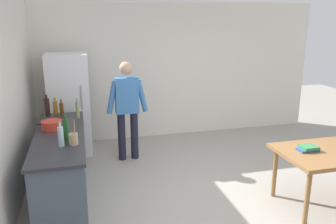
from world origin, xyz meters
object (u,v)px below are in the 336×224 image
object	(u,v)px
bottle_water_clear	(61,136)
bottle_oil_amber	(55,108)
cooking_pot	(52,125)
book_stack	(308,148)
dining_table	(333,156)
bottle_beer_brown	(62,109)
person	(127,105)
utensil_jar	(73,138)
bottle_vinegar_tall	(78,110)
bottle_wine_green	(66,129)
refrigerator	(70,105)
bottle_wine_dark	(47,107)

from	to	relation	value
bottle_water_clear	bottle_oil_amber	size ratio (longest dim) A/B	1.07
cooking_pot	book_stack	world-z (taller)	cooking_pot
cooking_pot	book_stack	size ratio (longest dim) A/B	1.57
bottle_water_clear	dining_table	bearing A→B (deg)	-10.49
bottle_water_clear	bottle_beer_brown	world-z (taller)	bottle_water_clear
person	book_stack	world-z (taller)	person
dining_table	bottle_water_clear	world-z (taller)	bottle_water_clear
utensil_jar	book_stack	xyz separation A→B (m)	(2.88, -0.56, -0.20)
bottle_oil_amber	book_stack	world-z (taller)	bottle_oil_amber
bottle_vinegar_tall	book_stack	size ratio (longest dim) A/B	1.25
dining_table	bottle_oil_amber	xyz separation A→B (m)	(-3.49, 2.06, 0.34)
person	bottle_wine_green	size ratio (longest dim) A/B	5.00
bottle_wine_green	bottle_vinegar_tall	size ratio (longest dim) A/B	1.06
person	bottle_water_clear	distance (m)	1.83
person	bottle_water_clear	world-z (taller)	person
refrigerator	bottle_water_clear	distance (m)	2.08
bottle_beer_brown	person	bearing A→B (deg)	7.34
refrigerator	bottle_wine_green	world-z (taller)	refrigerator
bottle_vinegar_tall	bottle_beer_brown	world-z (taller)	bottle_vinegar_tall
bottle_wine_dark	bottle_vinegar_tall	distance (m)	0.51
cooking_pot	book_stack	distance (m)	3.42
cooking_pot	bottle_oil_amber	bearing A→B (deg)	89.22
bottle_oil_amber	bottle_beer_brown	world-z (taller)	bottle_oil_amber
bottle_water_clear	bottle_vinegar_tall	size ratio (longest dim) A/B	0.94
bottle_wine_green	book_stack	world-z (taller)	bottle_wine_green
bottle_wine_green	book_stack	bearing A→B (deg)	-13.93
utensil_jar	bottle_wine_green	world-z (taller)	bottle_wine_green
bottle_wine_dark	bottle_water_clear	xyz separation A→B (m)	(0.26, -1.42, -0.02)
cooking_pot	utensil_jar	distance (m)	0.75
bottle_beer_brown	refrigerator	bearing A→B (deg)	81.79
refrigerator	person	xyz separation A→B (m)	(0.95, -0.55, 0.08)
person	utensil_jar	size ratio (longest dim) A/B	5.31
refrigerator	bottle_wine_green	bearing A→B (deg)	-89.88
person	bottle_oil_amber	bearing A→B (deg)	-175.64
bottle_water_clear	bottle_wine_green	distance (m)	0.20
bottle_oil_amber	bottle_vinegar_tall	xyz separation A→B (m)	(0.34, -0.26, 0.02)
refrigerator	bottle_beer_brown	world-z (taller)	refrigerator
bottle_wine_dark	bottle_wine_green	xyz separation A→B (m)	(0.32, -1.23, 0.00)
utensil_jar	bottle_oil_amber	xyz separation A→B (m)	(-0.29, 1.42, 0.04)
person	cooking_pot	bearing A→B (deg)	-144.81
bottle_wine_dark	book_stack	distance (m)	3.83
cooking_pot	bottle_oil_amber	world-z (taller)	bottle_oil_amber
bottle_oil_amber	book_stack	size ratio (longest dim) A/B	1.10
cooking_pot	bottle_beer_brown	size ratio (longest dim) A/B	1.54
bottle_water_clear	book_stack	bearing A→B (deg)	-10.20
bottle_wine_dark	bottle_oil_amber	distance (m)	0.12
bottle_wine_green	person	bearing A→B (deg)	54.64
bottle_wine_dark	bottle_oil_amber	size ratio (longest dim) A/B	1.21
utensil_jar	bottle_water_clear	size ratio (longest dim) A/B	1.07
person	bottle_oil_amber	xyz separation A→B (m)	(-1.14, -0.09, 0.04)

